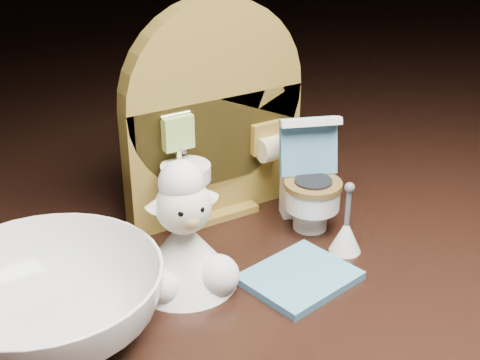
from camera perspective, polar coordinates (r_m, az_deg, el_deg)
name	(u,v)px	position (r m, az deg, el deg)	size (l,w,h in m)	color
backdrop_panel	(214,125)	(0.45, -2.21, 4.74)	(0.13, 0.05, 0.15)	olive
toy_toilet	(309,186)	(0.45, 5.91, -0.53)	(0.05, 0.05, 0.08)	white
bath_mat	(300,277)	(0.40, 5.12, -8.28)	(0.06, 0.05, 0.00)	teal
toilet_brush	(346,233)	(0.43, 9.03, -4.52)	(0.02, 0.02, 0.05)	white
plush_lamb	(185,243)	(0.39, -4.69, -5.36)	(0.06, 0.06, 0.08)	silver
ceramic_bowl	(48,302)	(0.37, -16.06, -9.95)	(0.12, 0.12, 0.04)	white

